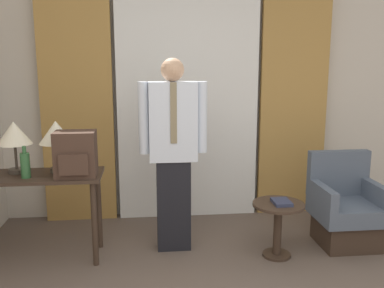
{
  "coord_description": "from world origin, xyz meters",
  "views": [
    {
      "loc": [
        -0.46,
        -1.69,
        1.74
      ],
      "look_at": [
        -0.07,
        1.92,
        1.02
      ],
      "focal_mm": 40.0,
      "sensor_mm": 36.0,
      "label": 1
    }
  ],
  "objects_px": {
    "desk": "(37,190)",
    "side_table": "(278,220)",
    "bottle_near_edge": "(25,165)",
    "armchair": "(345,211)",
    "backpack": "(76,154)",
    "person": "(173,148)",
    "table_lamp_left": "(14,135)",
    "book": "(281,202)",
    "table_lamp_right": "(56,134)"
  },
  "relations": [
    {
      "from": "desk",
      "to": "bottle_near_edge",
      "type": "relative_size",
      "value": 4.13
    },
    {
      "from": "desk",
      "to": "person",
      "type": "xyz_separation_m",
      "value": [
        1.19,
        0.08,
        0.33
      ]
    },
    {
      "from": "bottle_near_edge",
      "to": "person",
      "type": "height_order",
      "value": "person"
    },
    {
      "from": "armchair",
      "to": "side_table",
      "type": "relative_size",
      "value": 1.74
    },
    {
      "from": "person",
      "to": "armchair",
      "type": "distance_m",
      "value": 1.76
    },
    {
      "from": "table_lamp_right",
      "to": "backpack",
      "type": "relative_size",
      "value": 1.17
    },
    {
      "from": "armchair",
      "to": "side_table",
      "type": "distance_m",
      "value": 0.76
    },
    {
      "from": "backpack",
      "to": "side_table",
      "type": "xyz_separation_m",
      "value": [
        1.74,
        -0.09,
        -0.62
      ]
    },
    {
      "from": "book",
      "to": "bottle_near_edge",
      "type": "bearing_deg",
      "value": 177.18
    },
    {
      "from": "table_lamp_left",
      "to": "armchair",
      "type": "height_order",
      "value": "table_lamp_left"
    },
    {
      "from": "table_lamp_right",
      "to": "person",
      "type": "height_order",
      "value": "person"
    },
    {
      "from": "armchair",
      "to": "table_lamp_right",
      "type": "bearing_deg",
      "value": 178.76
    },
    {
      "from": "bottle_near_edge",
      "to": "desk",
      "type": "bearing_deg",
      "value": 59.58
    },
    {
      "from": "side_table",
      "to": "book",
      "type": "relative_size",
      "value": 2.47
    },
    {
      "from": "backpack",
      "to": "armchair",
      "type": "relative_size",
      "value": 0.45
    },
    {
      "from": "person",
      "to": "side_table",
      "type": "xyz_separation_m",
      "value": [
        0.91,
        -0.27,
        -0.62
      ]
    },
    {
      "from": "desk",
      "to": "side_table",
      "type": "distance_m",
      "value": 2.13
    },
    {
      "from": "desk",
      "to": "side_table",
      "type": "bearing_deg",
      "value": -5.07
    },
    {
      "from": "side_table",
      "to": "armchair",
      "type": "bearing_deg",
      "value": 15.71
    },
    {
      "from": "armchair",
      "to": "book",
      "type": "xyz_separation_m",
      "value": [
        -0.71,
        -0.22,
        0.19
      ]
    },
    {
      "from": "backpack",
      "to": "side_table",
      "type": "bearing_deg",
      "value": -2.86
    },
    {
      "from": "table_lamp_left",
      "to": "backpack",
      "type": "relative_size",
      "value": 1.17
    },
    {
      "from": "table_lamp_left",
      "to": "book",
      "type": "height_order",
      "value": "table_lamp_left"
    },
    {
      "from": "desk",
      "to": "armchair",
      "type": "bearing_deg",
      "value": 0.37
    },
    {
      "from": "bottle_near_edge",
      "to": "side_table",
      "type": "xyz_separation_m",
      "value": [
        2.16,
        -0.09,
        -0.54
      ]
    },
    {
      "from": "table_lamp_right",
      "to": "person",
      "type": "distance_m",
      "value": 1.03
    },
    {
      "from": "table_lamp_left",
      "to": "side_table",
      "type": "relative_size",
      "value": 0.91
    },
    {
      "from": "table_lamp_left",
      "to": "side_table",
      "type": "bearing_deg",
      "value": -6.56
    },
    {
      "from": "desk",
      "to": "bottle_near_edge",
      "type": "bearing_deg",
      "value": -120.42
    },
    {
      "from": "person",
      "to": "bottle_near_edge",
      "type": "bearing_deg",
      "value": -171.93
    },
    {
      "from": "desk",
      "to": "table_lamp_right",
      "type": "xyz_separation_m",
      "value": [
        0.18,
        0.08,
        0.47
      ]
    },
    {
      "from": "person",
      "to": "book",
      "type": "xyz_separation_m",
      "value": [
        0.93,
        -0.28,
        -0.45
      ]
    },
    {
      "from": "armchair",
      "to": "table_lamp_left",
      "type": "bearing_deg",
      "value": 178.91
    },
    {
      "from": "person",
      "to": "book",
      "type": "distance_m",
      "value": 1.07
    },
    {
      "from": "person",
      "to": "side_table",
      "type": "height_order",
      "value": "person"
    },
    {
      "from": "armchair",
      "to": "book",
      "type": "distance_m",
      "value": 0.76
    },
    {
      "from": "table_lamp_right",
      "to": "armchair",
      "type": "distance_m",
      "value": 2.77
    },
    {
      "from": "desk",
      "to": "person",
      "type": "distance_m",
      "value": 1.24
    },
    {
      "from": "bottle_near_edge",
      "to": "armchair",
      "type": "xyz_separation_m",
      "value": [
        2.88,
        0.11,
        -0.56
      ]
    },
    {
      "from": "person",
      "to": "side_table",
      "type": "distance_m",
      "value": 1.14
    },
    {
      "from": "backpack",
      "to": "book",
      "type": "relative_size",
      "value": 1.91
    },
    {
      "from": "table_lamp_right",
      "to": "side_table",
      "type": "bearing_deg",
      "value": -7.74
    },
    {
      "from": "side_table",
      "to": "book",
      "type": "xyz_separation_m",
      "value": [
        0.02,
        -0.01,
        0.17
      ]
    },
    {
      "from": "table_lamp_left",
      "to": "desk",
      "type": "bearing_deg",
      "value": -23.25
    },
    {
      "from": "person",
      "to": "side_table",
      "type": "bearing_deg",
      "value": -16.52
    },
    {
      "from": "backpack",
      "to": "person",
      "type": "bearing_deg",
      "value": 12.43
    },
    {
      "from": "bottle_near_edge",
      "to": "armchair",
      "type": "distance_m",
      "value": 2.94
    },
    {
      "from": "bottle_near_edge",
      "to": "table_lamp_left",
      "type": "bearing_deg",
      "value": 125.63
    },
    {
      "from": "table_lamp_right",
      "to": "armchair",
      "type": "bearing_deg",
      "value": -1.24
    },
    {
      "from": "book",
      "to": "table_lamp_right",
      "type": "bearing_deg",
      "value": 171.94
    }
  ]
}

